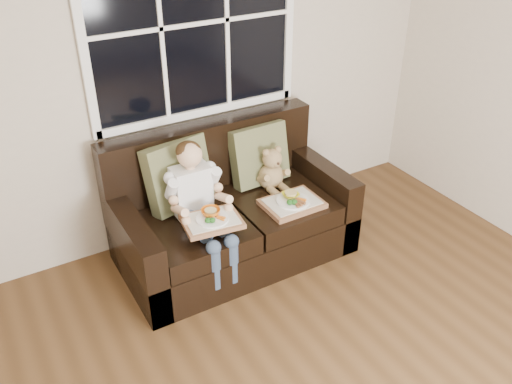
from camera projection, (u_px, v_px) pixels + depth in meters
room_walls at (449, 203)px, 1.87m from camera, size 4.52×5.02×2.71m
window_back at (194, 24)px, 3.75m from camera, size 1.62×0.04×1.37m
loveseat at (230, 217)px, 4.10m from camera, size 1.70×0.92×0.96m
pillow_left at (178, 175)px, 3.87m from camera, size 0.53×0.34×0.51m
pillow_right at (259, 155)px, 4.17m from camera, size 0.47×0.23×0.47m
child at (198, 197)px, 3.70m from camera, size 0.38×0.60×0.87m
teddy_bear at (272, 171)px, 4.12m from camera, size 0.20×0.26×0.36m
tray_left at (212, 220)px, 3.59m from camera, size 0.42×0.34×0.09m
tray_right at (292, 202)px, 3.95m from camera, size 0.42×0.32×0.10m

